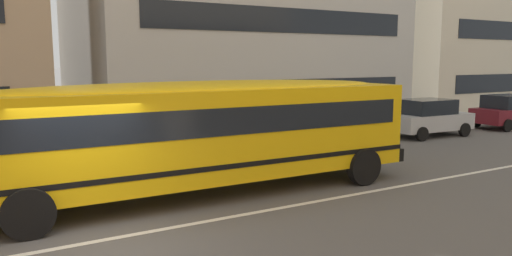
% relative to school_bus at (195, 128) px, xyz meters
% --- Properties ---
extents(ground_plane, '(400.00, 400.00, 0.00)m').
position_rel_school_bus_xyz_m(ground_plane, '(-2.94, -1.95, -1.70)').
color(ground_plane, '#54514F').
extents(sidewalk_far, '(120.00, 3.00, 0.01)m').
position_rel_school_bus_xyz_m(sidewalk_far, '(-2.94, 6.14, -1.69)').
color(sidewalk_far, gray).
rests_on(sidewalk_far, ground_plane).
extents(lane_centreline, '(110.00, 0.16, 0.01)m').
position_rel_school_bus_xyz_m(lane_centreline, '(-2.94, -1.95, -1.69)').
color(lane_centreline, silver).
rests_on(lane_centreline, ground_plane).
extents(school_bus, '(12.82, 3.16, 2.86)m').
position_rel_school_bus_xyz_m(school_bus, '(0.00, 0.00, 0.00)').
color(school_bus, yellow).
rests_on(school_bus, ground_plane).
extents(parked_car_maroon_under_tree, '(3.98, 2.03, 1.64)m').
position_rel_school_bus_xyz_m(parked_car_maroon_under_tree, '(18.28, 3.42, -0.85)').
color(parked_car_maroon_under_tree, maroon).
rests_on(parked_car_maroon_under_tree, ground_plane).
extents(parked_car_silver_mid_block, '(3.96, 2.00, 1.64)m').
position_rel_school_bus_xyz_m(parked_car_silver_mid_block, '(12.70, 3.64, -0.85)').
color(parked_car_silver_mid_block, '#B7BABF').
rests_on(parked_car_silver_mid_block, ground_plane).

